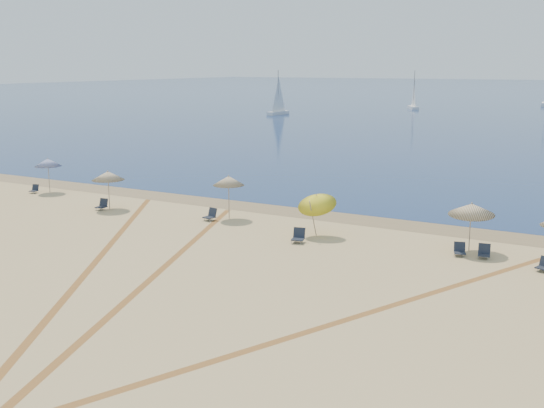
{
  "coord_description": "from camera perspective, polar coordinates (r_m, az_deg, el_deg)",
  "views": [
    {
      "loc": [
        16.29,
        -10.78,
        8.96
      ],
      "look_at": [
        0.0,
        20.0,
        1.3
      ],
      "focal_mm": 41.76,
      "sensor_mm": 36.0,
      "label": 1
    }
  ],
  "objects": [
    {
      "name": "wet_sand",
      "position": [
        39.44,
        2.72,
        -0.74
      ],
      "size": [
        500.0,
        500.0,
        0.0
      ],
      "primitive_type": "plane",
      "color": "olive",
      "rests_on": "ground"
    },
    {
      "name": "umbrella_0",
      "position": [
        47.99,
        -19.57,
        3.54
      ],
      "size": [
        1.87,
        1.87,
        2.51
      ],
      "color": "gray",
      "rests_on": "ground"
    },
    {
      "name": "umbrella_1",
      "position": [
        41.24,
        -14.58,
        2.49
      ],
      "size": [
        2.05,
        2.05,
        2.48
      ],
      "color": "gray",
      "rests_on": "ground"
    },
    {
      "name": "umbrella_2",
      "position": [
        37.44,
        -3.93,
        2.11
      ],
      "size": [
        1.87,
        1.87,
        2.63
      ],
      "color": "gray",
      "rests_on": "ground"
    },
    {
      "name": "umbrella_3",
      "position": [
        33.6,
        4.02,
        0.31
      ],
      "size": [
        2.08,
        2.12,
        2.63
      ],
      "color": "gray",
      "rests_on": "ground"
    },
    {
      "name": "umbrella_4",
      "position": [
        32.18,
        17.56,
        -0.44
      ],
      "size": [
        2.21,
        2.25,
        2.5
      ],
      "color": "gray",
      "rests_on": "ground"
    },
    {
      "name": "chair_0",
      "position": [
        48.42,
        -20.63,
        1.25
      ],
      "size": [
        0.61,
        0.68,
        0.6
      ],
      "rotation": [
        0.0,
        0.0,
        0.23
      ],
      "color": "black",
      "rests_on": "ground"
    },
    {
      "name": "chair_1",
      "position": [
        41.46,
        -15.05,
        -0.08
      ],
      "size": [
        0.63,
        0.73,
        0.7
      ],
      "rotation": [
        0.0,
        0.0,
        0.09
      ],
      "color": "black",
      "rests_on": "ground"
    },
    {
      "name": "chair_2",
      "position": [
        37.49,
        -5.55,
        -0.99
      ],
      "size": [
        0.73,
        0.8,
        0.72
      ],
      "rotation": [
        0.0,
        0.0,
        -0.21
      ],
      "color": "black",
      "rests_on": "ground"
    },
    {
      "name": "chair_3",
      "position": [
        32.71,
        2.41,
        -2.91
      ],
      "size": [
        0.75,
        0.83,
        0.74
      ],
      "rotation": [
        0.0,
        0.0,
        0.22
      ],
      "color": "black",
      "rests_on": "ground"
    },
    {
      "name": "chair_4",
      "position": [
        31.76,
        16.57,
        -3.99
      ],
      "size": [
        0.69,
        0.75,
        0.64
      ],
      "rotation": [
        0.0,
        0.0,
        0.3
      ],
      "color": "black",
      "rests_on": "ground"
    },
    {
      "name": "chair_5",
      "position": [
        31.71,
        18.58,
        -4.12
      ],
      "size": [
        0.65,
        0.73,
        0.67
      ],
      "rotation": [
        0.0,
        0.0,
        0.16
      ],
      "color": "black",
      "rests_on": "ground"
    },
    {
      "name": "chair_6",
      "position": [
        30.69,
        23.34,
        -5.07
      ],
      "size": [
        0.71,
        0.76,
        0.64
      ],
      "rotation": [
        0.0,
        0.0,
        -0.36
      ],
      "color": "black",
      "rests_on": "ground"
    },
    {
      "name": "sailboat_2",
      "position": [
        137.05,
        12.66,
        9.36
      ],
      "size": [
        3.62,
        5.35,
        7.92
      ],
      "rotation": [
        0.0,
        0.0,
        0.47
      ],
      "color": "white",
      "rests_on": "ocean"
    },
    {
      "name": "sailboat_3",
      "position": [
        118.56,
        0.58,
        9.25
      ],
      "size": [
        2.1,
        5.57,
        8.09
      ],
      "rotation": [
        0.0,
        0.0,
        -0.13
      ],
      "color": "white",
      "rests_on": "ocean"
    },
    {
      "name": "tire_tracks",
      "position": [
        27.28,
        -8.17,
        -6.89
      ],
      "size": [
        51.59,
        42.15,
        0.0
      ],
      "color": "tan",
      "rests_on": "ground"
    }
  ]
}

